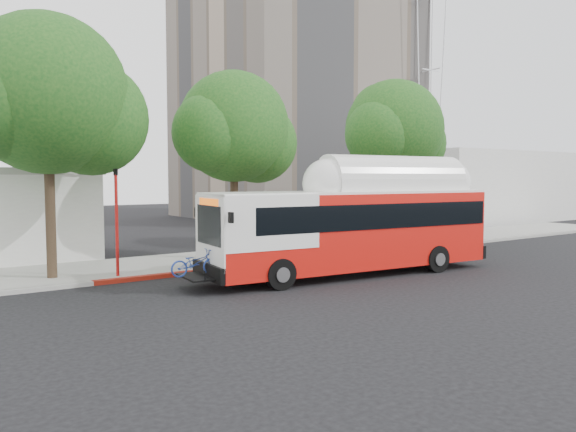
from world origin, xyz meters
The scene contains 11 objects.
ground centered at (0.00, 0.00, 0.00)m, with size 120.00×120.00×0.00m, color black.
sidewalk centered at (0.00, 6.50, 0.07)m, with size 60.00×5.00×0.15m, color gray.
curb_strip centered at (0.00, 3.90, 0.07)m, with size 60.00×0.30×0.15m, color gray.
red_curb_segment centered at (-3.00, 3.90, 0.08)m, with size 10.00×0.32×0.16m, color maroon.
street_tree_left centered at (-8.53, 5.56, 6.60)m, with size 6.67×5.80×9.74m.
street_tree_mid centered at (-0.59, 6.06, 5.91)m, with size 5.75×5.00×8.62m.
street_tree_right centered at (9.44, 5.86, 6.26)m, with size 6.21×5.40×9.18m.
apartment_tower centered at (18.00, 28.00, 17.62)m, with size 18.00×18.00×37.00m.
horizon_block centered at (30.00, 16.00, 3.00)m, with size 20.00×12.00×6.00m, color silver.
transit_bus centered at (1.07, 0.18, 1.77)m, with size 12.97×3.73×3.79m.
signal_pole centered at (-6.91, 4.44, 2.13)m, with size 0.12×0.39×4.16m.
Camera 1 is at (-13.66, -16.26, 3.86)m, focal length 35.00 mm.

